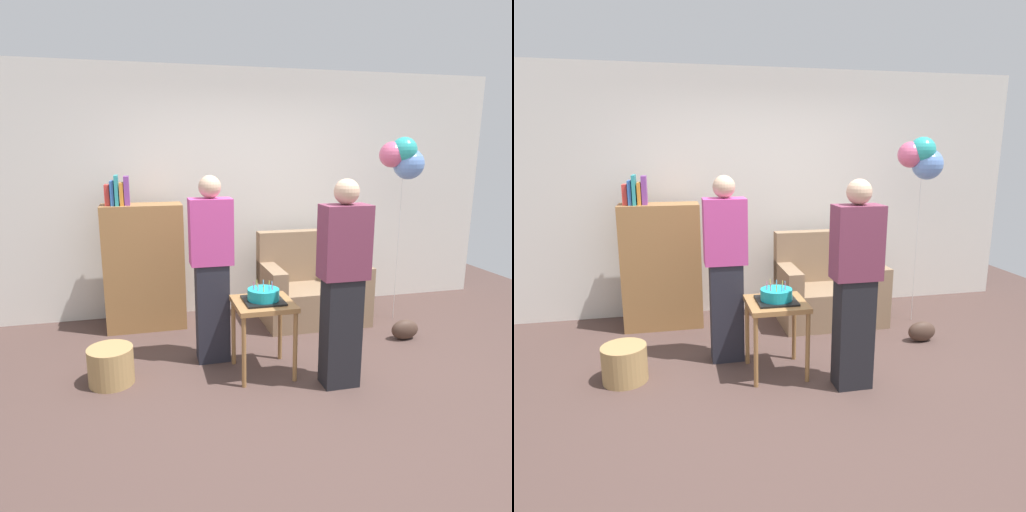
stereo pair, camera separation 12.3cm
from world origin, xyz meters
The scene contains 11 objects.
ground_plane centered at (0.00, 0.00, 0.00)m, with size 8.00×8.00×0.00m, color #4C3833.
wall_back centered at (0.00, 2.05, 1.35)m, with size 6.00×0.10×2.70m, color silver.
couch centered at (0.61, 1.45, 0.34)m, with size 1.10×0.70×0.96m.
bookshelf centered at (-1.16, 1.64, 0.67)m, with size 0.80×0.36×1.59m.
side_table centered at (-0.23, 0.35, 0.53)m, with size 0.48×0.48×0.63m.
birthday_cake centered at (-0.23, 0.35, 0.68)m, with size 0.32×0.32×0.17m.
person_blowing_candles centered at (-0.60, 0.70, 0.83)m, with size 0.36×0.22×1.63m.
person_holding_cake centered at (0.31, 0.01, 0.83)m, with size 0.36×0.22×1.63m.
wicker_basket centered at (-1.46, 0.46, 0.15)m, with size 0.36×0.36×0.30m, color #A88451.
handbag centered at (1.31, 0.69, 0.10)m, with size 0.28×0.14×0.20m, color #473328.
balloon_bunch centered at (1.50, 1.24, 1.75)m, with size 0.47×0.32×1.96m.
Camera 2 is at (-1.03, -3.15, 1.83)m, focal length 32.49 mm.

